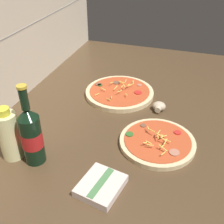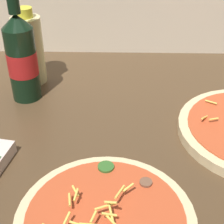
{
  "view_description": "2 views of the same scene",
  "coord_description": "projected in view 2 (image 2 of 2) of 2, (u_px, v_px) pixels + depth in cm",
  "views": [
    {
      "loc": [
        -84.26,
        -24.23,
        65.14
      ],
      "look_at": [
        -7.93,
        0.43,
        11.46
      ],
      "focal_mm": 45.0,
      "sensor_mm": 36.0,
      "label": 1
    },
    {
      "loc": [
        -7.59,
        -48.48,
        43.23
      ],
      "look_at": [
        -8.9,
        3.85,
        8.69
      ],
      "focal_mm": 55.0,
      "sensor_mm": 36.0,
      "label": 2
    }
  ],
  "objects": [
    {
      "name": "counter_slab",
      "position": [
        160.0,
        158.0,
        0.63
      ],
      "size": [
        160.0,
        90.0,
        2.5
      ],
      "color": "#4C3823",
      "rests_on": "ground"
    },
    {
      "name": "pizza_near",
      "position": [
        105.0,
        220.0,
        0.49
      ],
      "size": [
        25.84,
        25.84,
        5.11
      ],
      "color": "beige",
      "rests_on": "counter_slab"
    },
    {
      "name": "beer_bottle",
      "position": [
        22.0,
        57.0,
        0.74
      ],
      "size": [
        6.54,
        6.54,
        26.92
      ],
      "color": "black",
      "rests_on": "counter_slab"
    },
    {
      "name": "oil_bottle",
      "position": [
        29.0,
        49.0,
        0.81
      ],
      "size": [
        6.84,
        6.84,
        18.25
      ],
      "color": "beige",
      "rests_on": "counter_slab"
    }
  ]
}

